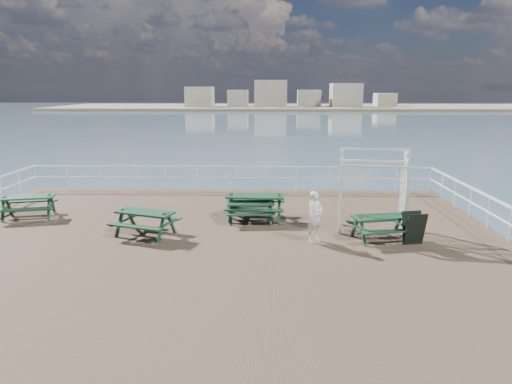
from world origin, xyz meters
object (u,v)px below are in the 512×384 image
object	(u,v)px
picnic_table_d	(145,218)
picnic_table_b	(251,207)
trellis_arbor	(372,195)
person	(315,217)
picnic_table_a	(28,202)
picnic_table_c	(255,202)
picnic_table_e	(381,222)

from	to	relation	value
picnic_table_d	picnic_table_b	bearing A→B (deg)	45.28
trellis_arbor	person	xyz separation A→B (m)	(-1.91, -1.17, -0.41)
picnic_table_a	picnic_table_d	distance (m)	5.05
picnic_table_c	picnic_table_a	bearing A→B (deg)	-177.61
picnic_table_d	person	size ratio (longest dim) A/B	1.41
trellis_arbor	person	size ratio (longest dim) A/B	1.73
picnic_table_c	trellis_arbor	distance (m)	3.96
picnic_table_e	trellis_arbor	bearing A→B (deg)	84.00
picnic_table_d	picnic_table_c	bearing A→B (deg)	48.56
picnic_table_d	trellis_arbor	world-z (taller)	trellis_arbor
picnic_table_a	trellis_arbor	bearing A→B (deg)	-18.97
picnic_table_b	picnic_table_d	size ratio (longest dim) A/B	0.79
picnic_table_e	person	bearing A→B (deg)	173.84
picnic_table_b	picnic_table_e	size ratio (longest dim) A/B	0.86
picnic_table_d	picnic_table_a	bearing A→B (deg)	176.86
picnic_table_c	person	size ratio (longest dim) A/B	1.35
picnic_table_c	trellis_arbor	world-z (taller)	trellis_arbor
picnic_table_a	picnic_table_b	world-z (taller)	picnic_table_a
picnic_table_b	trellis_arbor	size ratio (longest dim) A/B	0.64
picnic_table_e	person	xyz separation A→B (m)	(-2.02, -0.24, 0.23)
picnic_table_a	picnic_table_b	distance (m)	7.88
picnic_table_b	trellis_arbor	world-z (taller)	trellis_arbor
picnic_table_d	person	distance (m)	5.20
picnic_table_a	picnic_table_b	xyz separation A→B (m)	(7.88, -0.32, -0.05)
picnic_table_a	trellis_arbor	distance (m)	11.85
picnic_table_a	picnic_table_d	world-z (taller)	picnic_table_d
picnic_table_b	person	bearing A→B (deg)	-49.91
picnic_table_b	picnic_table_c	bearing A→B (deg)	59.78
picnic_table_c	picnic_table_e	xyz separation A→B (m)	(3.85, -2.09, -0.09)
picnic_table_a	trellis_arbor	xyz separation A→B (m)	(11.77, -1.16, 0.63)
person	picnic_table_e	bearing A→B (deg)	-29.99
picnic_table_b	picnic_table_c	world-z (taller)	picnic_table_c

